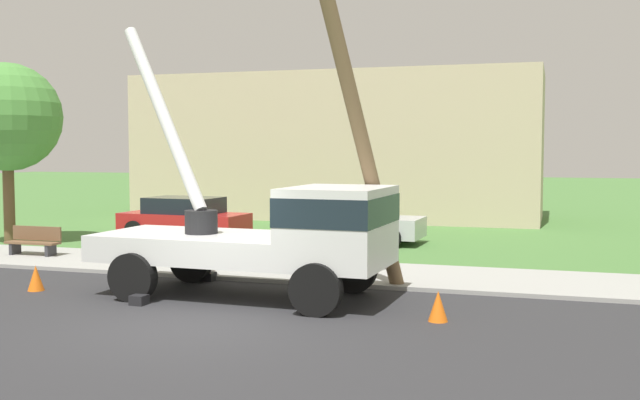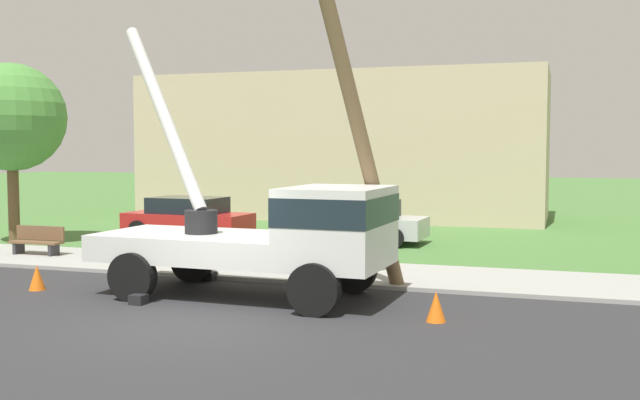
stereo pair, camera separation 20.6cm
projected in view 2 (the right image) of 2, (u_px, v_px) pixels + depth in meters
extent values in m
plane|color=#477538|center=(360.00, 243.00, 24.62)|extent=(120.00, 120.00, 0.00)
cube|color=#2B2B2D|center=(184.00, 325.00, 13.25)|extent=(80.00, 8.50, 0.01)
cube|color=#9E9E99|center=(297.00, 270.00, 18.83)|extent=(80.00, 3.29, 0.10)
cube|color=silver|center=(201.00, 246.00, 16.05)|extent=(4.39, 2.56, 0.55)
cube|color=silver|center=(337.00, 227.00, 14.94)|extent=(1.99, 2.47, 1.60)
cube|color=#19232D|center=(337.00, 209.00, 14.91)|extent=(2.01, 2.49, 0.56)
cylinder|color=black|center=(201.00, 222.00, 16.01)|extent=(0.70, 0.70, 0.50)
cylinder|color=silver|center=(164.00, 116.00, 16.90)|extent=(2.84, 1.75, 4.26)
cube|color=black|center=(139.00, 299.00, 14.96)|extent=(0.31, 0.31, 0.20)
cube|color=black|center=(209.00, 276.00, 17.68)|extent=(0.31, 0.31, 0.20)
cylinder|color=black|center=(314.00, 289.00, 13.90)|extent=(1.00, 0.30, 1.00)
cylinder|color=black|center=(353.00, 270.00, 16.15)|extent=(1.00, 0.30, 1.00)
cylinder|color=black|center=(132.00, 277.00, 15.28)|extent=(1.00, 0.30, 1.00)
cylinder|color=black|center=(192.00, 260.00, 17.52)|extent=(1.00, 0.30, 1.00)
cylinder|color=brown|center=(350.00, 93.00, 15.55)|extent=(2.01, 2.88, 8.62)
cone|color=orange|center=(436.00, 307.00, 13.45)|extent=(0.36, 0.36, 0.56)
cone|color=orange|center=(37.00, 277.00, 16.47)|extent=(0.36, 0.36, 0.56)
cube|color=#B21E1E|center=(188.00, 222.00, 26.05)|extent=(4.50, 2.07, 0.65)
cube|color=black|center=(188.00, 205.00, 26.01)|extent=(2.56, 1.81, 0.55)
cylinder|color=black|center=(212.00, 233.00, 24.70)|extent=(0.64, 0.22, 0.64)
cylinder|color=black|center=(237.00, 228.00, 26.37)|extent=(0.64, 0.22, 0.64)
cylinder|color=black|center=(138.00, 230.00, 25.77)|extent=(0.64, 0.22, 0.64)
cylinder|color=black|center=(167.00, 225.00, 27.44)|extent=(0.64, 0.22, 0.64)
cube|color=#B7B7BF|center=(359.00, 226.00, 24.73)|extent=(4.47, 1.99, 0.65)
cube|color=black|center=(359.00, 208.00, 24.69)|extent=(2.53, 1.76, 0.55)
cylinder|color=black|center=(394.00, 238.00, 23.39)|extent=(0.64, 0.22, 0.64)
cylinder|color=black|center=(408.00, 232.00, 25.07)|extent=(0.64, 0.22, 0.64)
cylinder|color=black|center=(308.00, 234.00, 24.41)|extent=(0.64, 0.22, 0.64)
cylinder|color=black|center=(327.00, 229.00, 26.10)|extent=(0.64, 0.22, 0.64)
cube|color=brown|center=(36.00, 242.00, 21.26)|extent=(1.60, 0.44, 0.06)
cube|color=brown|center=(40.00, 233.00, 21.43)|extent=(1.60, 0.06, 0.40)
cube|color=#333338|center=(19.00, 249.00, 21.46)|extent=(0.10, 0.40, 0.45)
cube|color=#333338|center=(54.00, 251.00, 21.09)|extent=(0.10, 0.40, 0.45)
cylinder|color=brown|center=(13.00, 185.00, 24.57)|extent=(0.36, 0.36, 3.86)
sphere|color=#4C8C3D|center=(11.00, 117.00, 24.42)|extent=(3.53, 3.53, 3.53)
cube|color=#C6B293|center=(342.00, 146.00, 34.14)|extent=(18.00, 6.00, 6.40)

